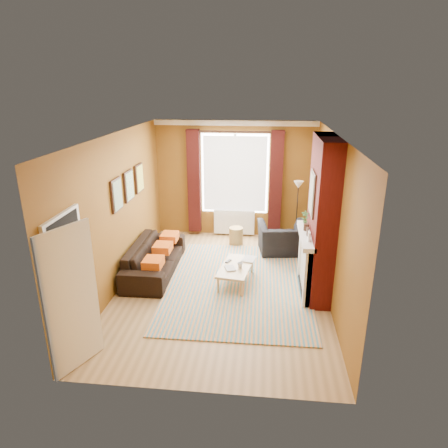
{
  "coord_description": "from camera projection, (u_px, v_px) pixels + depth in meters",
  "views": [
    {
      "loc": [
        0.73,
        -6.65,
        3.63
      ],
      "look_at": [
        0.0,
        0.25,
        1.15
      ],
      "focal_mm": 32.0,
      "sensor_mm": 36.0,
      "label": 1
    }
  ],
  "objects": [
    {
      "name": "ground",
      "position": [
        223.0,
        286.0,
        7.52
      ],
      "size": [
        5.5,
        5.5,
        0.0
      ],
      "primitive_type": "plane",
      "color": "olive",
      "rests_on": "ground"
    },
    {
      "name": "room_walls",
      "position": [
        258.0,
        213.0,
        7.26
      ],
      "size": [
        3.82,
        5.54,
        2.83
      ],
      "color": "brown",
      "rests_on": "ground"
    },
    {
      "name": "striped_rug",
      "position": [
        239.0,
        284.0,
        7.58
      ],
      "size": [
        2.68,
        3.69,
        0.02
      ],
      "rotation": [
        0.0,
        0.0,
        0.01
      ],
      "color": "teal",
      "rests_on": "ground"
    },
    {
      "name": "sofa",
      "position": [
        155.0,
        258.0,
        7.98
      ],
      "size": [
        0.85,
        2.14,
        0.62
      ],
      "primitive_type": "imported",
      "rotation": [
        0.0,
        0.0,
        1.58
      ],
      "color": "black",
      "rests_on": "ground"
    },
    {
      "name": "armchair",
      "position": [
        283.0,
        239.0,
        8.87
      ],
      "size": [
        1.17,
        1.06,
        0.68
      ],
      "primitive_type": "imported",
      "rotation": [
        0.0,
        0.0,
        3.28
      ],
      "color": "black",
      "rests_on": "ground"
    },
    {
      "name": "coffee_table",
      "position": [
        236.0,
        268.0,
        7.53
      ],
      "size": [
        0.7,
        1.14,
        0.36
      ],
      "rotation": [
        0.0,
        0.0,
        -0.15
      ],
      "color": "tan",
      "rests_on": "ground"
    },
    {
      "name": "wicker_stool",
      "position": [
        236.0,
        236.0,
        9.4
      ],
      "size": [
        0.37,
        0.37,
        0.41
      ],
      "rotation": [
        0.0,
        0.0,
        0.14
      ],
      "color": "olive",
      "rests_on": "ground"
    },
    {
      "name": "floor_lamp",
      "position": [
        298.0,
        195.0,
        9.1
      ],
      "size": [
        0.26,
        0.26,
        1.52
      ],
      "rotation": [
        0.0,
        0.0,
        -0.16
      ],
      "color": "black",
      "rests_on": "ground"
    },
    {
      "name": "book_a",
      "position": [
        225.0,
        269.0,
        7.37
      ],
      "size": [
        0.25,
        0.29,
        0.02
      ],
      "primitive_type": "imported",
      "rotation": [
        0.0,
        0.0,
        0.33
      ],
      "color": "#999999",
      "rests_on": "coffee_table"
    },
    {
      "name": "book_b",
      "position": [
        243.0,
        258.0,
        7.82
      ],
      "size": [
        0.31,
        0.38,
        0.02
      ],
      "primitive_type": "imported",
      "rotation": [
        0.0,
        0.0,
        -0.27
      ],
      "color": "#999999",
      "rests_on": "coffee_table"
    },
    {
      "name": "mug",
      "position": [
        240.0,
        265.0,
        7.43
      ],
      "size": [
        0.15,
        0.15,
        0.1
      ],
      "primitive_type": "imported",
      "rotation": [
        0.0,
        0.0,
        -0.55
      ],
      "color": "#999999",
      "rests_on": "coffee_table"
    },
    {
      "name": "tv_remote",
      "position": [
        228.0,
        261.0,
        7.69
      ],
      "size": [
        0.12,
        0.16,
        0.02
      ],
      "rotation": [
        0.0,
        0.0,
        -0.5
      ],
      "color": "#28282B",
      "rests_on": "coffee_table"
    }
  ]
}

